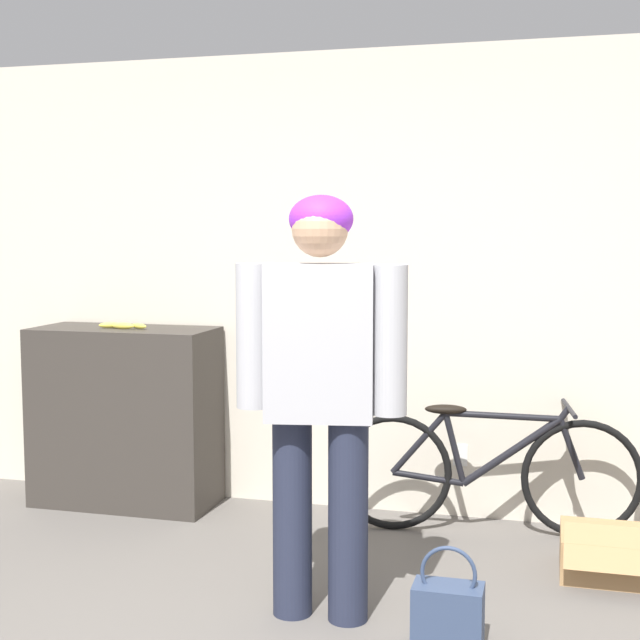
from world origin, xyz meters
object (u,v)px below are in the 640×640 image
at_px(cardboard_box, 616,554).
at_px(banana, 123,326).
at_px(person, 320,374).
at_px(bicycle, 486,470).
at_px(handbag, 448,614).

bearing_deg(cardboard_box, banana, 171.76).
distance_m(person, bicycle, 1.50).
distance_m(bicycle, cardboard_box, 0.80).
relative_size(banana, cardboard_box, 0.62).
relative_size(banana, handbag, 0.77).
distance_m(person, handbag, 1.05).
bearing_deg(handbag, person, 164.70).
height_order(banana, handbag, banana).
height_order(bicycle, handbag, bicycle).
bearing_deg(banana, bicycle, 1.11).
bearing_deg(bicycle, person, -123.00).
bearing_deg(bicycle, handbag, -98.79).
relative_size(person, banana, 5.59).
bearing_deg(banana, person, -38.30).
height_order(handbag, cardboard_box, handbag).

